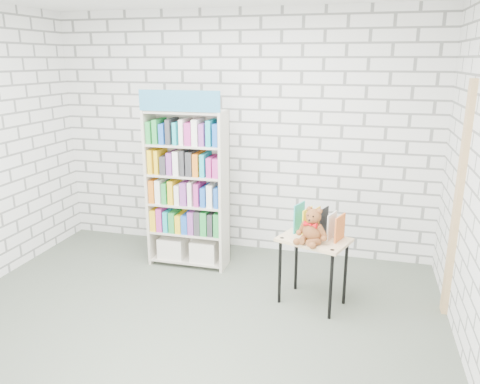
# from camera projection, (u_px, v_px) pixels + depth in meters

# --- Properties ---
(ground) EXTENTS (4.50, 4.50, 0.00)m
(ground) POSITION_uv_depth(u_px,v_px,m) (181.00, 332.00, 3.99)
(ground) COLOR #4E5749
(ground) RESTS_ON ground
(room_shell) EXTENTS (4.52, 4.02, 2.81)m
(room_shell) POSITION_uv_depth(u_px,v_px,m) (172.00, 123.00, 3.50)
(room_shell) COLOR silver
(room_shell) RESTS_ON ground
(bookshelf) EXTENTS (0.87, 0.34, 1.95)m
(bookshelf) POSITION_uv_depth(u_px,v_px,m) (188.00, 188.00, 5.11)
(bookshelf) COLOR beige
(bookshelf) RESTS_ON ground
(display_table) EXTENTS (0.72, 0.61, 0.66)m
(display_table) POSITION_uv_depth(u_px,v_px,m) (314.00, 248.00, 4.32)
(display_table) COLOR #D7AF81
(display_table) RESTS_ON ground
(table_books) EXTENTS (0.47, 0.32, 0.25)m
(table_books) POSITION_uv_depth(u_px,v_px,m) (319.00, 222.00, 4.34)
(table_books) COLOR teal
(table_books) RESTS_ON display_table
(teddy_bear) EXTENTS (0.30, 0.29, 0.32)m
(teddy_bear) POSITION_uv_depth(u_px,v_px,m) (312.00, 229.00, 4.18)
(teddy_bear) COLOR brown
(teddy_bear) RESTS_ON display_table
(door_trim) EXTENTS (0.05, 0.12, 2.10)m
(door_trim) POSITION_uv_depth(u_px,v_px,m) (458.00, 203.00, 4.04)
(door_trim) COLOR tan
(door_trim) RESTS_ON ground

